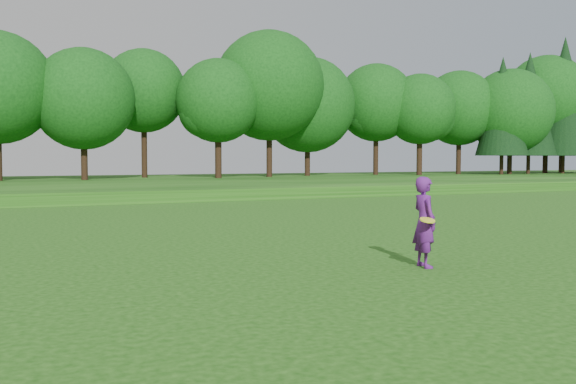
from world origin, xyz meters
name	(u,v)px	position (x,y,z in m)	size (l,w,h in m)	color
ground	(377,264)	(0.00, 0.00, 0.00)	(140.00, 140.00, 0.00)	#16470D
berm	(95,185)	(0.00, 34.00, 0.30)	(130.00, 30.00, 0.60)	#16470D
walking_path	(144,202)	(0.00, 20.00, 0.02)	(130.00, 1.60, 0.04)	gray
treeline	(84,76)	(0.00, 38.00, 8.10)	(104.00, 7.00, 15.00)	#0E3E10
woman	(424,222)	(0.59, -0.73, 0.88)	(0.61, 0.84, 1.77)	#611B7D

